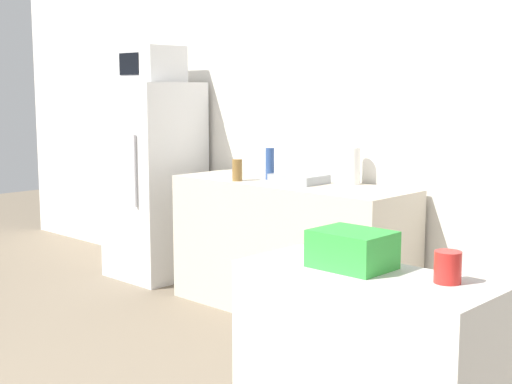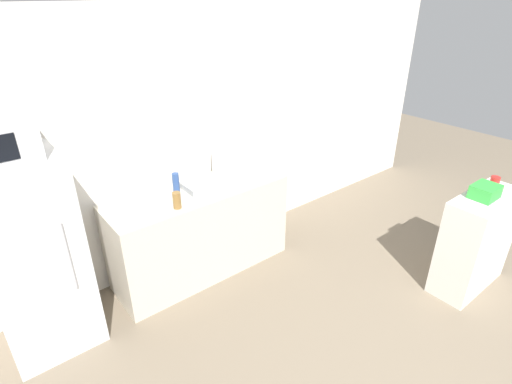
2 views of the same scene
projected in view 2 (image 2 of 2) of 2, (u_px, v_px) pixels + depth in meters
wall_back at (173, 145)px, 3.94m from camera, size 8.00×0.06×2.60m
refrigerator at (34, 259)px, 3.08m from camera, size 0.67×0.66×1.64m
counter at (201, 231)px, 4.08m from camera, size 1.81×0.61×0.94m
sink_basin at (202, 185)px, 3.91m from camera, size 0.35×0.26×0.06m
bottle_tall at (176, 185)px, 3.72m from camera, size 0.06×0.06×0.23m
bottle_short at (177, 200)px, 3.52m from camera, size 0.07×0.07×0.15m
shelf_cabinet at (475, 242)px, 3.86m from camera, size 0.86×0.37×0.99m
basket at (485, 192)px, 3.58m from camera, size 0.25×0.20×0.12m
jar at (495, 181)px, 3.80m from camera, size 0.08×0.08×0.10m
paper_towel_roll at (217, 162)px, 4.17m from camera, size 0.11×0.11×0.25m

